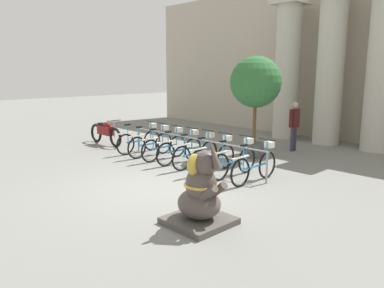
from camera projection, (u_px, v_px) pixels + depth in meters
The scene contains 18 objects.
ground_plane at pixel (163, 188), 8.41m from camera, with size 60.00×60.00×0.00m, color slate.
building_facade at pixel (344, 59), 13.68m from camera, with size 20.00×0.20×6.00m.
column_left at pixel (287, 70), 14.29m from camera, with size 1.17×1.17×5.16m.
column_middle at pixel (330, 70), 13.07m from camera, with size 1.17×1.17×5.16m.
column_right at pixel (382, 70), 11.85m from camera, with size 1.17×1.17×5.16m.
bike_rack at pixel (192, 142), 10.41m from camera, with size 5.15×0.05×0.77m.
bicycle_0 at pixel (140, 140), 11.99m from camera, with size 0.48×1.71×0.98m.
bicycle_1 at pixel (152, 143), 11.50m from camera, with size 0.48×1.71×0.98m.
bicycle_2 at pixel (165, 146), 11.05m from camera, with size 0.48×1.71×0.98m.
bicycle_3 at pixel (181, 149), 10.60m from camera, with size 0.48×1.71×0.98m.
bicycle_4 at pixel (197, 153), 10.14m from camera, with size 0.48×1.71×0.98m.
bicycle_5 at pixel (213, 157), 9.66m from camera, with size 0.48×1.71×0.98m.
bicycle_6 at pixel (235, 161), 9.25m from camera, with size 0.48×1.71×0.98m.
bicycle_7 at pixel (255, 166), 8.77m from camera, with size 0.48×1.71×0.98m.
elephant_statue at pixel (201, 195), 6.30m from camera, with size 1.02×1.02×1.54m.
motorcycle at pixel (105, 132), 13.26m from camera, with size 1.98×0.55×0.94m.
person_pedestrian at pixel (294, 122), 12.12m from camera, with size 0.21×0.47×1.61m.
potted_tree at pixel (256, 85), 11.06m from camera, with size 1.53×1.53×3.03m.
Camera 1 is at (6.27, -5.12, 2.57)m, focal length 35.00 mm.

